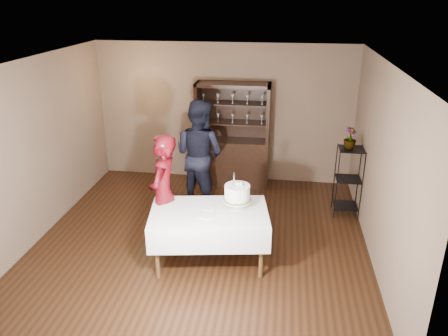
{
  "coord_description": "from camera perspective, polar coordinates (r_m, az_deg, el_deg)",
  "views": [
    {
      "loc": [
        1.15,
        -5.73,
        3.57
      ],
      "look_at": [
        0.33,
        0.1,
        1.18
      ],
      "focal_mm": 35.0,
      "sensor_mm": 36.0,
      "label": 1
    }
  ],
  "objects": [
    {
      "name": "plant_etagere",
      "position": [
        7.6,
        15.9,
        -1.36
      ],
      "size": [
        0.42,
        0.42,
        1.2
      ],
      "color": "black",
      "rests_on": "floor"
    },
    {
      "name": "woman",
      "position": [
        6.3,
        -7.91,
        -3.38
      ],
      "size": [
        0.45,
        0.66,
        1.76
      ],
      "primitive_type": "imported",
      "rotation": [
        0.0,
        0.0,
        -1.62
      ],
      "color": "#3A050F",
      "rests_on": "floor"
    },
    {
      "name": "potted_plant",
      "position": [
        7.35,
        16.14,
        3.78
      ],
      "size": [
        0.28,
        0.28,
        0.36
      ],
      "primitive_type": "imported",
      "rotation": [
        0.0,
        0.0,
        0.76
      ],
      "color": "#467236",
      "rests_on": "plant_etagere"
    },
    {
      "name": "wall_left",
      "position": [
        7.14,
        -23.25,
        2.16
      ],
      "size": [
        0.02,
        5.0,
        2.7
      ],
      "primitive_type": "cube",
      "color": "brown",
      "rests_on": "floor"
    },
    {
      "name": "cake",
      "position": [
        5.94,
        1.73,
        -3.4
      ],
      "size": [
        0.39,
        0.39,
        0.54
      ],
      "rotation": [
        0.0,
        0.0,
        0.05
      ],
      "color": "white",
      "rests_on": "cake_table"
    },
    {
      "name": "back_wall",
      "position": [
        8.6,
        0.03,
        7.15
      ],
      "size": [
        5.0,
        0.02,
        2.7
      ],
      "primitive_type": "cube",
      "color": "brown",
      "rests_on": "floor"
    },
    {
      "name": "man",
      "position": [
        7.53,
        -3.25,
        1.82
      ],
      "size": [
        1.15,
        1.05,
        1.93
      ],
      "primitive_type": "imported",
      "rotation": [
        0.0,
        0.0,
        2.72
      ],
      "color": "black",
      "rests_on": "floor"
    },
    {
      "name": "plate_near",
      "position": [
        5.83,
        -2.3,
        -6.19
      ],
      "size": [
        0.26,
        0.26,
        0.01
      ],
      "primitive_type": "cylinder",
      "rotation": [
        0.0,
        0.0,
        -0.23
      ],
      "color": "white",
      "rests_on": "cake_table"
    },
    {
      "name": "cake_table",
      "position": [
        6.04,
        -1.94,
        -7.26
      ],
      "size": [
        1.73,
        1.22,
        0.8
      ],
      "rotation": [
        0.0,
        0.0,
        0.16
      ],
      "color": "silver",
      "rests_on": "floor"
    },
    {
      "name": "china_hutch",
      "position": [
        8.54,
        1.13,
        2.23
      ],
      "size": [
        1.4,
        0.48,
        2.0
      ],
      "color": "black",
      "rests_on": "floor"
    },
    {
      "name": "ceiling",
      "position": [
        5.91,
        -3.42,
        13.61
      ],
      "size": [
        5.0,
        5.0,
        0.0
      ],
      "primitive_type": "plane",
      "rotation": [
        3.14,
        0.0,
        0.0
      ],
      "color": "white",
      "rests_on": "back_wall"
    },
    {
      "name": "wall_right",
      "position": [
        6.29,
        19.83,
        0.08
      ],
      "size": [
        0.02,
        5.0,
        2.7
      ],
      "primitive_type": "cube",
      "color": "brown",
      "rests_on": "floor"
    },
    {
      "name": "floor",
      "position": [
        6.84,
        -2.91,
        -9.35
      ],
      "size": [
        5.0,
        5.0,
        0.0
      ],
      "primitive_type": "plane",
      "color": "black",
      "rests_on": "ground"
    },
    {
      "name": "plate_far",
      "position": [
        6.03,
        -2.02,
        -5.18
      ],
      "size": [
        0.19,
        0.19,
        0.01
      ],
      "primitive_type": "cylinder",
      "rotation": [
        0.0,
        0.0,
        -0.03
      ],
      "color": "white",
      "rests_on": "cake_table"
    }
  ]
}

